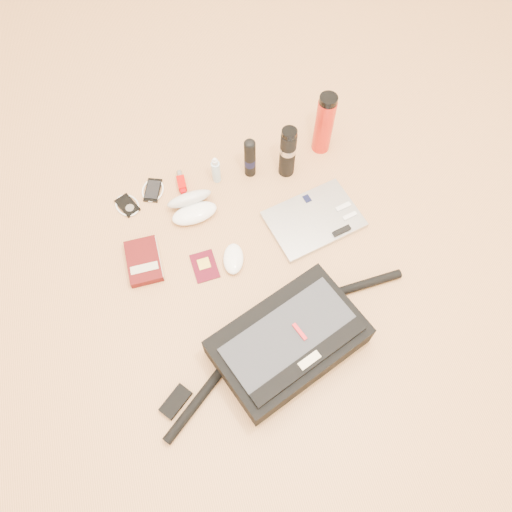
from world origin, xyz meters
name	(u,v)px	position (x,y,z in m)	size (l,w,h in m)	color
ground	(253,272)	(0.00, 0.00, 0.00)	(4.00, 4.00, 0.00)	tan
messenger_bag	(288,342)	(0.03, -0.29, 0.06)	(0.91, 0.43, 0.13)	black
laptop	(314,220)	(0.28, 0.14, 0.01)	(0.37, 0.29, 0.03)	#AAAAAC
book	(144,261)	(-0.36, 0.14, 0.02)	(0.12, 0.18, 0.03)	#470A0B
passport	(205,266)	(-0.16, 0.07, 0.00)	(0.09, 0.12, 0.01)	#460513
mouse	(233,259)	(-0.05, 0.06, 0.02)	(0.10, 0.14, 0.04)	white
sunglasses_case	(192,206)	(-0.15, 0.31, 0.03)	(0.18, 0.16, 0.10)	white
ipod	(127,205)	(-0.38, 0.40, 0.01)	(0.11, 0.11, 0.01)	black
phone	(153,190)	(-0.27, 0.44, 0.01)	(0.11, 0.12, 0.01)	black
inhaler	(181,183)	(-0.16, 0.44, 0.01)	(0.03, 0.11, 0.03)	#BB0401
spray_bottle	(216,171)	(-0.02, 0.42, 0.06)	(0.04, 0.04, 0.13)	#ACD1E9
aerosol_can	(250,158)	(0.11, 0.42, 0.09)	(0.05, 0.05, 0.19)	black
thermos_black	(288,152)	(0.25, 0.39, 0.12)	(0.08, 0.08, 0.23)	black
thermos_red	(324,124)	(0.41, 0.46, 0.14)	(0.08, 0.08, 0.27)	red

